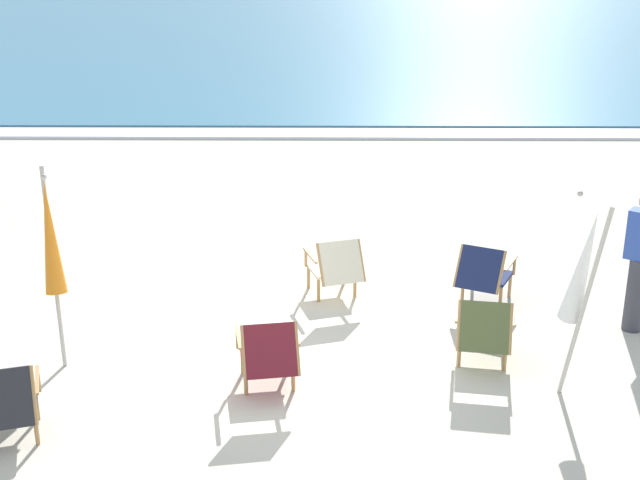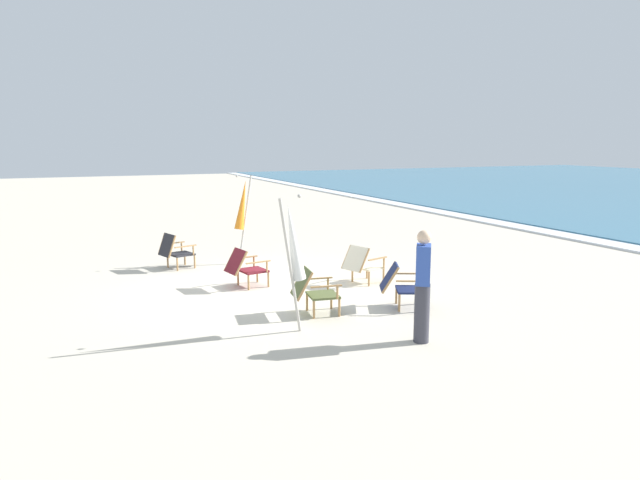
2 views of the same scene
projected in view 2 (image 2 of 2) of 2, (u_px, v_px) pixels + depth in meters
ground_plane at (269, 287)px, 11.30m from camera, size 80.00×80.00×0.00m
surf_band at (631, 247)px, 15.45m from camera, size 80.00×1.10×0.06m
beach_chair_mid_center at (175, 250)px, 12.84m from camera, size 0.75×0.82×0.81m
beach_chair_front_left at (245, 266)px, 11.21m from camera, size 0.69×0.85×0.78m
beach_chair_far_center at (362, 263)px, 11.50m from camera, size 0.78×0.90×0.78m
beach_chair_front_right at (401, 284)px, 9.83m from camera, size 0.85×0.94×0.78m
beach_chair_back_left at (313, 290)px, 9.45m from camera, size 0.68×0.83×0.78m
umbrella_furled_white at (293, 244)px, 8.35m from camera, size 0.39×0.53×2.09m
umbrella_furled_orange at (242, 206)px, 13.30m from camera, size 0.36×0.53×2.09m
person_near_chairs at (423, 285)px, 8.07m from camera, size 0.39×0.36×1.63m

